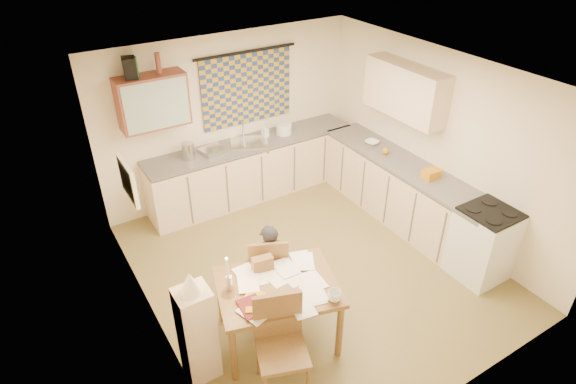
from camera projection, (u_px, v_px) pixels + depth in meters
floor at (312, 267)px, 6.23m from camera, size 4.00×4.50×0.02m
ceiling at (318, 78)px, 4.89m from camera, size 4.00×4.50×0.02m
wall_back at (229, 117)px, 7.19m from camera, size 4.00×0.02×2.50m
wall_front at (471, 304)px, 3.93m from camera, size 4.00×0.02×2.50m
wall_left at (144, 239)px, 4.67m from camera, size 0.02×4.50×2.50m
wall_right at (438, 143)px, 6.46m from camera, size 0.02×4.50×2.50m
window_blind at (247, 89)px, 7.08m from camera, size 1.45×0.03×1.05m
curtain_rod at (246, 52)px, 6.78m from camera, size 1.60×0.04×0.04m
wall_cabinet at (153, 101)px, 6.26m from camera, size 0.90×0.34×0.70m
wall_cabinet_glass at (157, 106)px, 6.14m from camera, size 0.84×0.02×0.64m
upper_cabinet_right at (405, 91)px, 6.46m from camera, size 0.34×1.30×0.70m
framed_print at (128, 181)px, 4.73m from camera, size 0.04×0.50×0.40m
print_canvas at (130, 180)px, 4.74m from camera, size 0.01×0.42×0.32m
counter_back at (253, 169)px, 7.48m from camera, size 3.30×0.62×0.92m
counter_right at (402, 193)px, 6.89m from camera, size 0.62×2.95×0.92m
stove at (483, 243)px, 5.87m from camera, size 0.61×0.61×0.95m
sink at (249, 145)px, 7.23m from camera, size 0.68×0.63×0.10m
tap at (243, 130)px, 7.27m from camera, size 0.04×0.04×0.28m
dish_rack at (213, 150)px, 6.94m from camera, size 0.40×0.37×0.06m
kettle at (188, 151)px, 6.72m from camera, size 0.22×0.22×0.24m
mixing_bowl at (284, 129)px, 7.44m from camera, size 0.25×0.25×0.16m
soap_bottle at (265, 131)px, 7.33m from camera, size 0.12×0.12×0.19m
bowl at (372, 142)px, 7.17m from camera, size 0.30×0.30×0.05m
orange_bag at (431, 174)px, 6.29m from camera, size 0.23×0.17×0.12m
fruit_orange at (386, 151)px, 6.88m from camera, size 0.10×0.10×0.10m
speaker at (130, 68)px, 5.91m from camera, size 0.20×0.23×0.26m
bottle_green at (135, 67)px, 5.94m from camera, size 0.09×0.09×0.26m
bottle_brown at (158, 63)px, 6.07m from camera, size 0.08×0.08×0.26m
dining_table at (278, 311)px, 5.04m from camera, size 1.41×1.21×0.75m
chair_far at (268, 279)px, 5.58m from camera, size 0.57×0.57×0.96m
chair_near at (282, 363)px, 4.56m from camera, size 0.59×0.59×1.03m
person at (269, 265)px, 5.42m from camera, size 0.49×0.40×1.08m
shelf_stand at (197, 334)px, 4.57m from camera, size 0.32×0.30×1.08m
lampshade at (190, 283)px, 4.23m from camera, size 0.20×0.20×0.22m
letter_rack at (263, 264)px, 5.00m from camera, size 0.23×0.14×0.16m
mug at (334, 296)px, 4.64m from camera, size 0.18×0.18×0.11m
magazine at (241, 311)px, 4.52m from camera, size 0.26×0.32×0.03m
book at (243, 299)px, 4.66m from camera, size 0.47×0.47×0.02m
orange_box at (252, 311)px, 4.52m from camera, size 0.14×0.13×0.04m
eyeglasses at (303, 303)px, 4.62m from camera, size 0.13×0.11×0.02m
candle_holder at (229, 283)px, 4.73m from camera, size 0.06×0.06×0.18m
candle at (227, 268)px, 4.63m from camera, size 0.02×0.02×0.22m
candle_flame at (226, 259)px, 4.56m from camera, size 0.02×0.02×0.02m
papers at (285, 281)px, 4.88m from camera, size 1.11×1.02×0.02m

